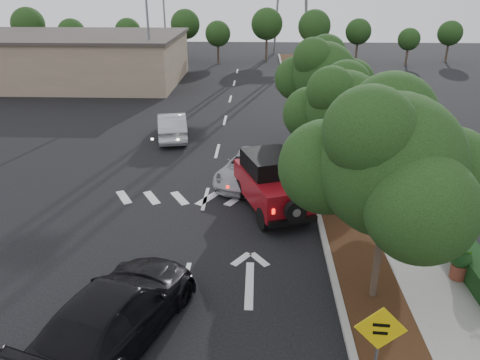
# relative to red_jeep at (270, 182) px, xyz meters

# --- Properties ---
(ground) EXTENTS (120.00, 120.00, 0.00)m
(ground) POSITION_rel_red_jeep_xyz_m (-2.72, -5.26, -1.15)
(ground) COLOR black
(ground) RESTS_ON ground
(curb) EXTENTS (0.20, 70.00, 0.15)m
(curb) POSITION_rel_red_jeep_xyz_m (1.88, 6.74, -1.08)
(curb) COLOR #9E9B93
(curb) RESTS_ON ground
(planting_strip) EXTENTS (1.80, 70.00, 0.12)m
(planting_strip) POSITION_rel_red_jeep_xyz_m (2.88, 6.74, -1.09)
(planting_strip) COLOR black
(planting_strip) RESTS_ON ground
(sidewalk) EXTENTS (2.00, 70.00, 0.12)m
(sidewalk) POSITION_rel_red_jeep_xyz_m (4.78, 6.74, -1.09)
(sidewalk) COLOR gray
(sidewalk) RESTS_ON ground
(hedge) EXTENTS (0.80, 70.00, 0.80)m
(hedge) POSITION_rel_red_jeep_xyz_m (6.18, 6.74, -0.75)
(hedge) COLOR black
(hedge) RESTS_ON ground
(commercial_building) EXTENTS (22.00, 12.00, 4.00)m
(commercial_building) POSITION_rel_red_jeep_xyz_m (-18.72, 24.74, 0.85)
(commercial_building) COLOR gray
(commercial_building) RESTS_ON ground
(transmission_tower) EXTENTS (7.00, 4.00, 28.00)m
(transmission_tower) POSITION_rel_red_jeep_xyz_m (3.28, 42.74, -1.15)
(transmission_tower) COLOR slate
(transmission_tower) RESTS_ON ground
(street_tree_near) EXTENTS (3.80, 3.80, 5.92)m
(street_tree_near) POSITION_rel_red_jeep_xyz_m (2.88, -5.76, -1.15)
(street_tree_near) COLOR black
(street_tree_near) RESTS_ON ground
(street_tree_mid) EXTENTS (3.20, 3.20, 5.32)m
(street_tree_mid) POSITION_rel_red_jeep_xyz_m (2.88, 1.24, -1.15)
(street_tree_mid) COLOR black
(street_tree_mid) RESTS_ON ground
(street_tree_far) EXTENTS (3.40, 3.40, 5.62)m
(street_tree_far) POSITION_rel_red_jeep_xyz_m (2.88, 7.74, -1.15)
(street_tree_far) COLOR black
(street_tree_far) RESTS_ON ground
(light_pole_a) EXTENTS (2.00, 0.22, 9.00)m
(light_pole_a) POSITION_rel_red_jeep_xyz_m (-9.22, 20.74, -1.15)
(light_pole_a) COLOR slate
(light_pole_a) RESTS_ON ground
(light_pole_b) EXTENTS (2.00, 0.22, 9.00)m
(light_pole_b) POSITION_rel_red_jeep_xyz_m (-10.22, 32.74, -1.15)
(light_pole_b) COLOR slate
(light_pole_b) RESTS_ON ground
(red_jeep) EXTENTS (3.22, 4.63, 2.27)m
(red_jeep) POSITION_rel_red_jeep_xyz_m (0.00, 0.00, 0.00)
(red_jeep) COLOR black
(red_jeep) RESTS_ON ground
(silver_suv_ahead) EXTENTS (3.47, 5.14, 1.31)m
(silver_suv_ahead) POSITION_rel_red_jeep_xyz_m (-0.92, 2.70, -0.50)
(silver_suv_ahead) COLOR #A6A8AD
(silver_suv_ahead) RESTS_ON ground
(black_suv_oncoming) EXTENTS (3.96, 6.06, 1.63)m
(black_suv_oncoming) POSITION_rel_red_jeep_xyz_m (-4.05, -7.66, -0.34)
(black_suv_oncoming) COLOR black
(black_suv_oncoming) RESTS_ON ground
(silver_sedan_oncoming) EXTENTS (2.46, 4.77, 1.50)m
(silver_sedan_oncoming) POSITION_rel_red_jeep_xyz_m (-5.52, 8.89, -0.40)
(silver_sedan_oncoming) COLOR #AAAEB2
(silver_sedan_oncoming) RESTS_ON ground
(parked_suv) EXTENTS (4.26, 2.40, 1.37)m
(parked_suv) POSITION_rel_red_jeep_xyz_m (-13.35, 20.06, -0.47)
(parked_suv) COLOR #929499
(parked_suv) RESTS_ON ground
(speed_hump_sign) EXTENTS (1.09, 0.12, 2.32)m
(speed_hump_sign) POSITION_rel_red_jeep_xyz_m (2.08, -9.28, 0.46)
(speed_hump_sign) COLOR slate
(speed_hump_sign) RESTS_ON ground
(terracotta_planter) EXTENTS (0.62, 0.62, 1.07)m
(terracotta_planter) POSITION_rel_red_jeep_xyz_m (5.67, -4.81, -0.43)
(terracotta_planter) COLOR brown
(terracotta_planter) RESTS_ON ground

